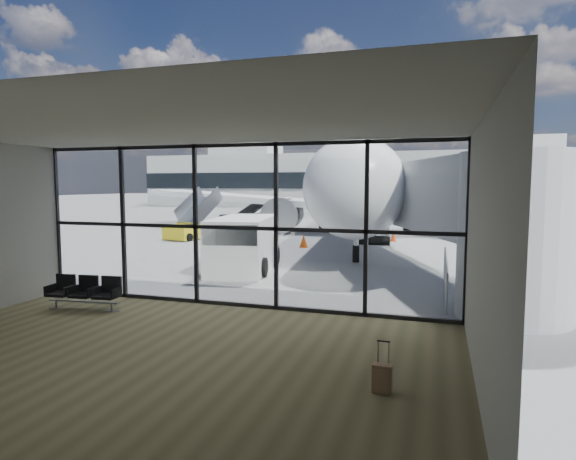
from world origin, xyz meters
The scene contains 20 objects.
ground centered at (0.00, 40.00, 0.00)m, with size 220.00×220.00×0.00m, color slate.
lounge_shell centered at (0.00, -4.80, 2.65)m, with size 12.02×8.01×4.51m.
glass_curtain_wall centered at (0.00, 0.00, 2.25)m, with size 12.10×0.12×4.50m.
jet_bridge centered at (4.90, 7.07, 2.76)m, with size 8.00×16.50×4.33m.
apron_railing centered at (5.60, 3.50, 0.72)m, with size 0.06×5.46×1.11m.
far_terminal centered at (-0.59, 61.97, 4.21)m, with size 80.00×12.20×11.00m.
tree_0 centered at (-45.00, 72.00, 4.63)m, with size 4.95×4.95×7.12m.
tree_1 centered at (-39.00, 72.00, 5.25)m, with size 5.61×5.61×8.07m.
tree_2 centered at (-33.00, 72.00, 5.88)m, with size 6.27×6.27×9.03m.
tree_3 centered at (-27.00, 72.00, 4.63)m, with size 4.95×4.95×7.12m.
tree_4 centered at (-21.00, 72.00, 5.25)m, with size 5.61×5.61×8.07m.
tree_5 centered at (-15.00, 72.00, 5.88)m, with size 6.27×6.27×9.03m.
seating_row centered at (-3.77, -1.49, 0.50)m, with size 2.05×0.76×0.91m.
suitcase centered at (4.53, -4.48, 0.26)m, with size 0.32×0.24×0.85m.
airliner centered at (0.05, 24.05, 3.19)m, with size 34.82×40.51×10.46m.
service_van centered at (-2.02, 5.42, 1.07)m, with size 2.99×5.09×2.08m.
belt_loader centered at (-9.16, 22.23, 0.66)m, with size 2.48×4.49×1.97m.
mobile_stairs centered at (-9.46, 14.74, 0.62)m, with size 2.51×3.95×2.58m.
traffic_cone_a centered at (-1.58, 12.79, 0.33)m, with size 0.48×0.48×0.69m.
traffic_cone_c centered at (2.81, 17.00, 0.27)m, with size 0.39×0.39×0.56m.
Camera 1 is at (5.32, -12.11, 3.38)m, focal length 30.00 mm.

